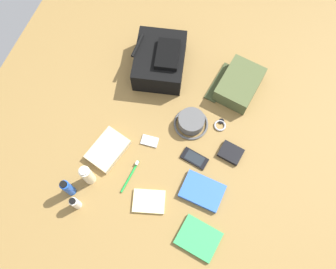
# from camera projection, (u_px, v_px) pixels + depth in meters

# --- Properties ---
(ground_plane) EXTENTS (2.64, 2.02, 0.02)m
(ground_plane) POSITION_uv_depth(u_px,v_px,m) (168.00, 138.00, 1.79)
(ground_plane) COLOR olive
(ground_plane) RESTS_ON ground
(backpack) EXTENTS (0.37, 0.32, 0.17)m
(backpack) POSITION_uv_depth(u_px,v_px,m) (160.00, 61.00, 1.85)
(backpack) COLOR black
(backpack) RESTS_ON ground_plane
(toiletry_pouch) EXTENTS (0.29, 0.27, 0.09)m
(toiletry_pouch) POSITION_uv_depth(u_px,v_px,m) (239.00, 84.00, 1.83)
(toiletry_pouch) COLOR #47512D
(toiletry_pouch) RESTS_ON ground_plane
(bucket_hat) EXTENTS (0.18, 0.18, 0.07)m
(bucket_hat) POSITION_uv_depth(u_px,v_px,m) (191.00, 122.00, 1.77)
(bucket_hat) COLOR #4F4F4F
(bucket_hat) RESTS_ON ground_plane
(toothpaste_tube) EXTENTS (0.04, 0.04, 0.11)m
(toothpaste_tube) POSITION_uv_depth(u_px,v_px,m) (75.00, 203.00, 1.60)
(toothpaste_tube) COLOR white
(toothpaste_tube) RESTS_ON ground_plane
(deodorant_spray) EXTENTS (0.04, 0.04, 0.16)m
(deodorant_spray) POSITION_uv_depth(u_px,v_px,m) (68.00, 188.00, 1.61)
(deodorant_spray) COLOR blue
(deodorant_spray) RESTS_ON ground_plane
(lotion_bottle) EXTENTS (0.05, 0.05, 0.16)m
(lotion_bottle) POSITION_uv_depth(u_px,v_px,m) (87.00, 175.00, 1.62)
(lotion_bottle) COLOR beige
(lotion_bottle) RESTS_ON ground_plane
(paperback_novel) EXTENTS (0.18, 0.20, 0.02)m
(paperback_novel) POSITION_uv_depth(u_px,v_px,m) (198.00, 238.00, 1.59)
(paperback_novel) COLOR #2D934C
(paperback_novel) RESTS_ON ground_plane
(travel_guidebook) EXTENTS (0.16, 0.21, 0.03)m
(travel_guidebook) POSITION_uv_depth(u_px,v_px,m) (202.00, 191.00, 1.66)
(travel_guidebook) COLOR blue
(travel_guidebook) RESTS_ON ground_plane
(cell_phone) EXTENTS (0.09, 0.14, 0.01)m
(cell_phone) POSITION_uv_depth(u_px,v_px,m) (195.00, 158.00, 1.73)
(cell_phone) COLOR black
(cell_phone) RESTS_ON ground_plane
(media_player) EXTENTS (0.06, 0.09, 0.01)m
(media_player) POSITION_uv_depth(u_px,v_px,m) (150.00, 141.00, 1.76)
(media_player) COLOR #B7B7BC
(media_player) RESTS_ON ground_plane
(wristwatch) EXTENTS (0.07, 0.06, 0.01)m
(wristwatch) POSITION_uv_depth(u_px,v_px,m) (220.00, 125.00, 1.79)
(wristwatch) COLOR #99999E
(wristwatch) RESTS_ON ground_plane
(toothbrush) EXTENTS (0.17, 0.03, 0.02)m
(toothbrush) POSITION_uv_depth(u_px,v_px,m) (131.00, 174.00, 1.70)
(toothbrush) COLOR #198C33
(toothbrush) RESTS_ON ground_plane
(wallet) EXTENTS (0.11, 0.12, 0.02)m
(wallet) POSITION_uv_depth(u_px,v_px,m) (231.00, 153.00, 1.73)
(wallet) COLOR black
(wallet) RESTS_ON ground_plane
(notepad) EXTENTS (0.15, 0.17, 0.02)m
(notepad) POSITION_uv_depth(u_px,v_px,m) (149.00, 201.00, 1.65)
(notepad) COLOR beige
(notepad) RESTS_ON ground_plane
(folded_towel) EXTENTS (0.23, 0.19, 0.04)m
(folded_towel) POSITION_uv_depth(u_px,v_px,m) (108.00, 150.00, 1.73)
(folded_towel) COLOR #C6B289
(folded_towel) RESTS_ON ground_plane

